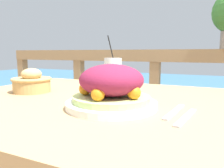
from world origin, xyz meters
TOP-DOWN VIEW (x-y plane):
  - patio_table at (0.00, 0.00)m, footprint 1.20×0.94m
  - railing_fence at (-0.00, 0.91)m, footprint 2.80×0.08m
  - sea_backdrop at (0.00, 3.41)m, footprint 12.00×4.00m
  - salad_plate at (0.11, -0.10)m, footprint 0.29×0.29m
  - drink_glass at (-0.03, 0.22)m, footprint 0.08×0.08m
  - bread_basket at (-0.33, 0.00)m, footprint 0.17×0.17m
  - fork at (0.30, -0.08)m, footprint 0.03×0.18m
  - knife at (0.34, -0.12)m, footprint 0.04×0.18m

SIDE VIEW (x-z plane):
  - sea_backdrop at x=0.00m, z-range 0.00..0.35m
  - railing_fence at x=0.00m, z-range 0.19..1.14m
  - patio_table at x=0.00m, z-range 0.29..1.05m
  - fork at x=0.30m, z-range 0.76..0.76m
  - knife at x=0.34m, z-range 0.76..0.76m
  - bread_basket at x=-0.33m, z-range 0.75..0.85m
  - salad_plate at x=0.11m, z-range 0.75..0.89m
  - drink_glass at x=-0.03m, z-range 0.71..0.96m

